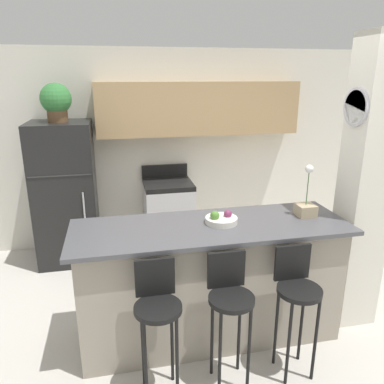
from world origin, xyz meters
TOP-DOWN VIEW (x-y plane):
  - ground_plane at (0.00, 0.00)m, footprint 14.00×14.00m
  - wall_back at (0.14, 2.11)m, footprint 5.60×0.38m
  - pillar_right at (1.36, -0.02)m, footprint 0.38×0.32m
  - counter_bar at (0.00, 0.00)m, footprint 2.28×0.76m
  - refrigerator at (-1.34, 1.79)m, footprint 0.71×0.71m
  - stove_range at (-0.09, 1.84)m, footprint 0.61×0.62m
  - bar_stool_left at (-0.52, -0.53)m, footprint 0.33×0.33m
  - bar_stool_mid at (0.00, -0.53)m, footprint 0.33×0.33m
  - bar_stool_right at (0.52, -0.53)m, footprint 0.33×0.33m
  - potted_plant_on_fridge at (-1.34, 1.79)m, footprint 0.34×0.34m
  - orchid_vase at (0.85, 0.04)m, footprint 0.16×0.16m
  - fruit_bowl at (0.09, 0.03)m, footprint 0.27×0.27m

SIDE VIEW (x-z plane):
  - ground_plane at x=0.00m, z-range 0.00..0.00m
  - stove_range at x=-0.09m, z-range -0.07..1.00m
  - counter_bar at x=0.00m, z-range 0.00..1.05m
  - bar_stool_left at x=-0.52m, z-range 0.17..1.18m
  - bar_stool_mid at x=0.00m, z-range 0.17..1.18m
  - bar_stool_right at x=0.52m, z-range 0.17..1.18m
  - refrigerator at x=-1.34m, z-range 0.00..1.71m
  - fruit_bowl at x=0.09m, z-range 1.02..1.14m
  - orchid_vase at x=0.85m, z-range 0.92..1.37m
  - pillar_right at x=1.36m, z-range 0.01..2.56m
  - wall_back at x=0.14m, z-range 0.21..2.76m
  - potted_plant_on_fridge at x=-1.34m, z-range 1.72..2.15m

